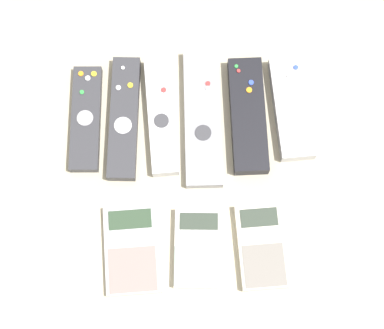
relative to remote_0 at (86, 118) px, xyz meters
name	(u,v)px	position (x,y,z in m)	size (l,w,h in m)	color
ground_plane	(193,196)	(0.16, -0.13, -0.01)	(3.00, 3.00, 0.00)	#B2A88E
remote_0	(86,118)	(0.00, 0.00, 0.00)	(0.05, 0.17, 0.02)	#333338
remote_1	(124,118)	(0.06, 0.00, 0.00)	(0.05, 0.20, 0.02)	#333338
remote_2	(161,116)	(0.12, 0.00, 0.00)	(0.05, 0.19, 0.02)	#B7B7BC
remote_3	(203,118)	(0.18, -0.01, 0.00)	(0.06, 0.22, 0.02)	gray
remote_4	(248,116)	(0.25, -0.01, 0.00)	(0.05, 0.18, 0.03)	black
remote_5	(291,108)	(0.32, 0.00, 0.00)	(0.06, 0.17, 0.02)	#B7B7BC
calculator_0	(132,250)	(0.07, -0.21, 0.00)	(0.08, 0.13, 0.01)	#B2B2B7
calculator_1	(199,249)	(0.17, -0.21, 0.00)	(0.08, 0.12, 0.02)	silver
calculator_2	(262,247)	(0.26, -0.21, 0.00)	(0.07, 0.13, 0.02)	beige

